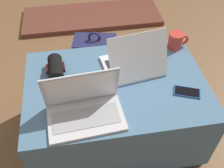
{
  "coord_description": "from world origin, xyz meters",
  "views": [
    {
      "loc": [
        -0.18,
        -0.97,
        1.5
      ],
      "look_at": [
        -0.04,
        -0.08,
        0.55
      ],
      "focal_mm": 42.0,
      "sensor_mm": 36.0,
      "label": 1
    }
  ],
  "objects_px": {
    "laptop_far": "(134,63)",
    "coffee_mug": "(176,41)",
    "cell_phone": "(187,92)",
    "backpack": "(96,65)",
    "laptop_near": "(84,108)",
    "wrist_brace": "(56,68)"
  },
  "relations": [
    {
      "from": "laptop_far",
      "to": "coffee_mug",
      "type": "bearing_deg",
      "value": -159.85
    },
    {
      "from": "laptop_near",
      "to": "coffee_mug",
      "type": "distance_m",
      "value": 0.74
    },
    {
      "from": "laptop_far",
      "to": "laptop_near",
      "type": "bearing_deg",
      "value": 33.3
    },
    {
      "from": "wrist_brace",
      "to": "coffee_mug",
      "type": "bearing_deg",
      "value": 9.54
    },
    {
      "from": "cell_phone",
      "to": "wrist_brace",
      "type": "xyz_separation_m",
      "value": [
        -0.67,
        0.26,
        0.04
      ]
    },
    {
      "from": "laptop_near",
      "to": "coffee_mug",
      "type": "height_order",
      "value": "laptop_near"
    },
    {
      "from": "laptop_near",
      "to": "coffee_mug",
      "type": "relative_size",
      "value": 2.92
    },
    {
      "from": "laptop_far",
      "to": "coffee_mug",
      "type": "height_order",
      "value": "laptop_far"
    },
    {
      "from": "cell_phone",
      "to": "backpack",
      "type": "height_order",
      "value": "backpack"
    },
    {
      "from": "laptop_near",
      "to": "cell_phone",
      "type": "height_order",
      "value": "laptop_near"
    },
    {
      "from": "wrist_brace",
      "to": "backpack",
      "type": "bearing_deg",
      "value": 51.57
    },
    {
      "from": "laptop_far",
      "to": "coffee_mug",
      "type": "xyz_separation_m",
      "value": [
        0.3,
        0.16,
        -0.0
      ]
    },
    {
      "from": "cell_phone",
      "to": "coffee_mug",
      "type": "distance_m",
      "value": 0.39
    },
    {
      "from": "laptop_near",
      "to": "backpack",
      "type": "xyz_separation_m",
      "value": [
        0.12,
        0.63,
        -0.3
      ]
    },
    {
      "from": "laptop_near",
      "to": "cell_phone",
      "type": "distance_m",
      "value": 0.55
    },
    {
      "from": "backpack",
      "to": "laptop_near",
      "type": "bearing_deg",
      "value": 90.61
    },
    {
      "from": "cell_phone",
      "to": "backpack",
      "type": "relative_size",
      "value": 0.3
    },
    {
      "from": "laptop_far",
      "to": "cell_phone",
      "type": "height_order",
      "value": "laptop_far"
    },
    {
      "from": "laptop_near",
      "to": "laptop_far",
      "type": "height_order",
      "value": "laptop_far"
    },
    {
      "from": "cell_phone",
      "to": "wrist_brace",
      "type": "relative_size",
      "value": 0.9
    },
    {
      "from": "cell_phone",
      "to": "backpack",
      "type": "bearing_deg",
      "value": 57.96
    },
    {
      "from": "backpack",
      "to": "wrist_brace",
      "type": "relative_size",
      "value": 3.01
    }
  ]
}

